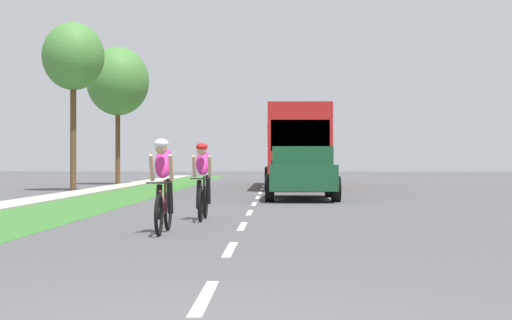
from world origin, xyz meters
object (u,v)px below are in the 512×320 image
at_px(cyclist_trailing, 203,180).
at_px(bus_red, 297,144).
at_px(cyclist_lead, 163,185).
at_px(pickup_dark_green, 301,173).
at_px(street_tree_far, 118,82).
at_px(street_tree_near, 73,57).

distance_m(cyclist_trailing, bus_red, 19.74).
relative_size(cyclist_lead, cyclist_trailing, 1.00).
bearing_deg(cyclist_lead, pickup_dark_green, 76.85).
relative_size(cyclist_trailing, street_tree_far, 0.25).
distance_m(cyclist_lead, street_tree_far, 27.16).
bearing_deg(cyclist_lead, cyclist_trailing, 82.54).
xyz_separation_m(cyclist_lead, street_tree_far, (-6.15, 26.08, 4.40)).
xyz_separation_m(pickup_dark_green, street_tree_near, (-8.90, 6.41, 4.51)).
bearing_deg(bus_red, cyclist_lead, -97.07).
relative_size(cyclist_trailing, bus_red, 0.15).
height_order(cyclist_lead, pickup_dark_green, pickup_dark_green).
distance_m(bus_red, street_tree_near, 10.70).
xyz_separation_m(cyclist_lead, street_tree_near, (-6.23, 17.81, 4.53)).
bearing_deg(cyclist_trailing, pickup_dark_green, 74.94).
height_order(cyclist_lead, street_tree_near, street_tree_near).
bearing_deg(pickup_dark_green, bus_red, 89.34).
distance_m(cyclist_trailing, street_tree_far, 24.45).
relative_size(bus_red, street_tree_far, 1.67).
bearing_deg(street_tree_near, cyclist_lead, -70.71).
relative_size(cyclist_lead, pickup_dark_green, 0.34).
bearing_deg(pickup_dark_green, cyclist_lead, -103.15).
distance_m(cyclist_lead, pickup_dark_green, 11.70).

